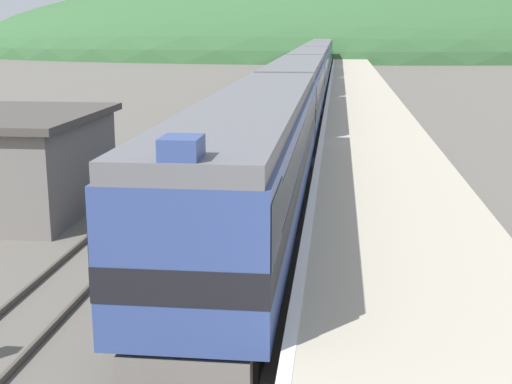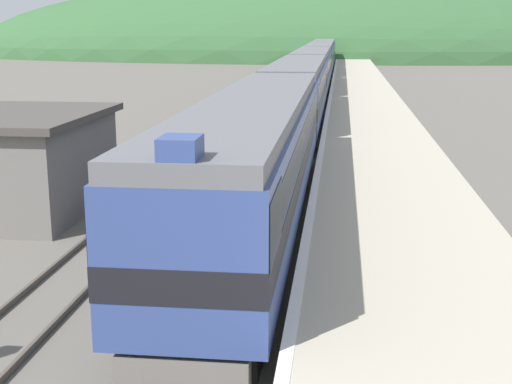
{
  "view_description": "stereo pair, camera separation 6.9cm",
  "coord_description": "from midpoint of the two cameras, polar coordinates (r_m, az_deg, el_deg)",
  "views": [
    {
      "loc": [
        2.48,
        5.12,
        6.23
      ],
      "look_at": [
        0.64,
        21.16,
        2.43
      ],
      "focal_mm": 50.0,
      "sensor_mm": 36.0,
      "label": 1
    },
    {
      "loc": [
        2.54,
        5.13,
        6.23
      ],
      "look_at": [
        0.64,
        21.16,
        2.43
      ],
      "focal_mm": 50.0,
      "sensor_mm": 36.0,
      "label": 2
    }
  ],
  "objects": [
    {
      "name": "track_main",
      "position": [
        65.22,
        4.56,
        7.79
      ],
      "size": [
        1.52,
        180.0,
        0.16
      ],
      "color": "#4C443D",
      "rests_on": "ground"
    },
    {
      "name": "track_siding",
      "position": [
        65.5,
        1.0,
        7.85
      ],
      "size": [
        1.52,
        180.0,
        0.16
      ],
      "color": "#4C443D",
      "rests_on": "ground"
    },
    {
      "name": "platform",
      "position": [
        45.28,
        9.03,
        5.77
      ],
      "size": [
        5.32,
        140.0,
        0.96
      ],
      "color": "#B2A893",
      "rests_on": "ground"
    },
    {
      "name": "distant_hills",
      "position": [
        148.0,
        5.88,
        10.76
      ],
      "size": [
        150.08,
        67.54,
        31.62
      ],
      "color": "#335B33",
      "rests_on": "ground"
    },
    {
      "name": "express_train_lead_car",
      "position": [
        21.71,
        0.0,
        2.69
      ],
      "size": [
        3.01,
        21.58,
        4.48
      ],
      "color": "black",
      "rests_on": "ground"
    },
    {
      "name": "carriage_second",
      "position": [
        43.01,
        3.42,
        7.9
      ],
      "size": [
        3.0,
        19.3,
        4.12
      ],
      "color": "black",
      "rests_on": "ground"
    },
    {
      "name": "carriage_third",
      "position": [
        63.11,
        4.53,
        9.58
      ],
      "size": [
        3.0,
        19.3,
        4.12
      ],
      "color": "black",
      "rests_on": "ground"
    },
    {
      "name": "carriage_fourth",
      "position": [
        83.25,
        5.11,
        10.44
      ],
      "size": [
        3.0,
        19.3,
        4.12
      ],
      "color": "black",
      "rests_on": "ground"
    },
    {
      "name": "carriage_fifth",
      "position": [
        103.41,
        5.46,
        10.97
      ],
      "size": [
        3.0,
        19.3,
        4.12
      ],
      "color": "black",
      "rests_on": "ground"
    }
  ]
}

